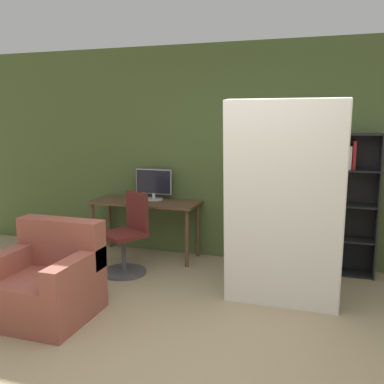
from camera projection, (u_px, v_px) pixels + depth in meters
ground_plane at (177, 372)px, 3.04m from camera, size 16.00×16.00×0.00m
wall_back at (248, 154)px, 5.31m from camera, size 8.00×0.06×2.70m
desk at (145, 209)px, 5.51m from camera, size 1.41×0.57×0.74m
monitor at (154, 184)px, 5.58m from camera, size 0.49×0.25×0.40m
office_chair at (127, 241)px, 4.97m from camera, size 0.60×0.60×0.94m
bookshelf at (343, 202)px, 4.90m from camera, size 0.61×0.31×1.62m
mattress_near at (284, 206)px, 3.96m from camera, size 1.08×0.41×1.97m
armchair at (47, 281)px, 3.89m from camera, size 0.85×0.80×0.85m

